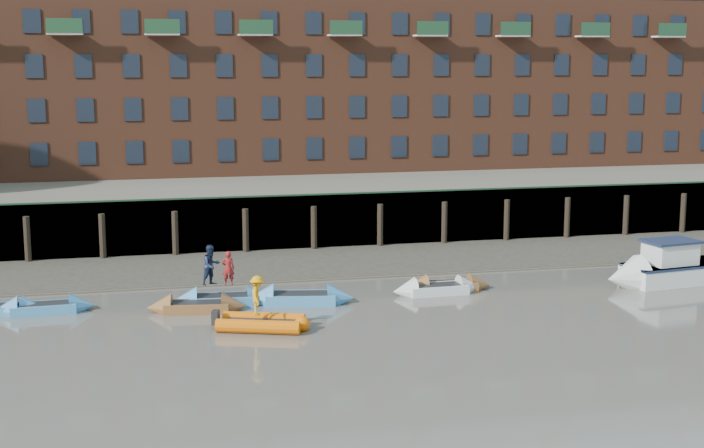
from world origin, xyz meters
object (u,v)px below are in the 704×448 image
object	(u,v)px
person_rower_a	(228,268)
person_rower_b	(211,265)
rowboat_1	(44,308)
person_rib_crew	(257,296)
rowboat_2	(197,307)
motor_launch	(658,270)
rowboat_3	(223,300)
rib_tender	(265,323)
rowboat_6	(448,286)
rowboat_5	(437,289)
rowboat_4	(301,298)

from	to	relation	value
person_rower_a	person_rower_b	xyz separation A→B (m)	(-0.75, 0.18, 0.14)
rowboat_1	person_rib_crew	size ratio (longest dim) A/B	2.62
rowboat_2	motor_launch	size ratio (longest dim) A/B	0.65
rowboat_3	motor_launch	xyz separation A→B (m)	(21.57, -0.77, 0.48)
rowboat_2	rowboat_3	bearing A→B (deg)	45.61
rowboat_1	person_rib_crew	distance (m)	10.19
rowboat_2	person_rower_a	bearing A→B (deg)	42.05
rowboat_1	motor_launch	bearing A→B (deg)	-4.69
rib_tender	motor_launch	world-z (taller)	motor_launch
rowboat_6	rowboat_5	bearing A→B (deg)	-141.38
person_rib_crew	person_rower_b	bearing A→B (deg)	26.58
rowboat_5	rowboat_6	xyz separation A→B (m)	(0.73, 0.51, -0.01)
person_rower_b	person_rib_crew	bearing A→B (deg)	-103.39
rowboat_1	rowboat_4	world-z (taller)	rowboat_4
motor_launch	rowboat_5	bearing A→B (deg)	-11.42
rowboat_5	motor_launch	bearing A→B (deg)	-4.64
person_rib_crew	rowboat_5	bearing A→B (deg)	-56.34
rib_tender	rowboat_1	bearing A→B (deg)	171.95
rowboat_6	motor_launch	xyz separation A→B (m)	(10.60, -1.12, 0.50)
rowboat_4	rib_tender	bearing A→B (deg)	-108.79
rowboat_2	rowboat_5	distance (m)	11.51
rowboat_3	rowboat_5	bearing A→B (deg)	4.19
rowboat_3	person_rower_b	xyz separation A→B (m)	(-0.45, 0.27, 1.60)
rowboat_6	person_rower_a	bearing A→B (deg)	-175.04
rowboat_3	motor_launch	bearing A→B (deg)	3.04
rowboat_2	person_rower_a	distance (m)	2.36
rowboat_4	motor_launch	bearing A→B (deg)	10.08
rowboat_5	person_rower_b	bearing A→B (deg)	176.16
rowboat_5	rib_tender	size ratio (longest dim) A/B	1.14
motor_launch	person_rower_b	xyz separation A→B (m)	(-22.02, 1.03, 1.12)
rowboat_1	rowboat_6	bearing A→B (deg)	-2.52
rowboat_1	rowboat_2	xyz separation A→B (m)	(6.64, -1.32, 0.00)
motor_launch	person_rower_a	size ratio (longest dim) A/B	4.46
rowboat_2	rowboat_4	xyz separation A→B (m)	(4.77, 0.37, 0.03)
rowboat_1	rowboat_2	size ratio (longest dim) A/B	0.96
rowboat_4	rowboat_1	bearing A→B (deg)	-174.12
rowboat_2	rib_tender	size ratio (longest dim) A/B	1.16
rowboat_4	rowboat_6	xyz separation A→B (m)	(7.44, 0.94, -0.03)
rowboat_3	person_rower_a	xyz separation A→B (m)	(0.30, 0.08, 1.45)
rowboat_1	rib_tender	world-z (taller)	rowboat_1
rowboat_4	rib_tender	distance (m)	4.49
rowboat_1	rib_tender	size ratio (longest dim) A/B	1.12
rowboat_2	motor_launch	distance (m)	22.81
rowboat_5	person_rower_b	xyz separation A→B (m)	(-10.70, 0.43, 1.60)
rib_tender	motor_launch	bearing A→B (deg)	30.29
rowboat_5	motor_launch	size ratio (longest dim) A/B	0.63
rowboat_5	person_rib_crew	xyz separation A→B (m)	(-9.20, -4.25, 1.23)
rowboat_2	person_rower_b	xyz separation A→B (m)	(0.78, 1.22, 1.60)
rowboat_1	rowboat_3	distance (m)	7.88
motor_launch	rowboat_1	bearing A→B (deg)	-10.56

